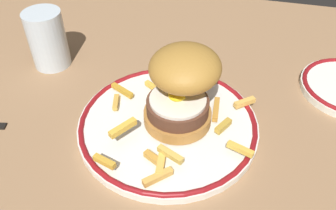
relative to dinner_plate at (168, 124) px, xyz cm
name	(u,v)px	position (x,y,z in cm)	size (l,w,h in cm)	color
ground_plane	(181,161)	(2.97, -4.22, -2.84)	(117.88, 103.64, 4.00)	#9A734F
dinner_plate	(168,124)	(0.00, 0.00, 0.00)	(26.99, 26.99, 1.60)	white
burger	(182,86)	(1.65, 1.44, 6.49)	(14.19, 14.27, 11.24)	#B47836
fries_pile	(178,113)	(1.29, 0.91, 1.67)	(23.74, 26.31, 2.83)	#EABB43
water_glass	(48,43)	(-24.83, 11.19, 3.58)	(6.64, 6.64, 10.41)	silver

